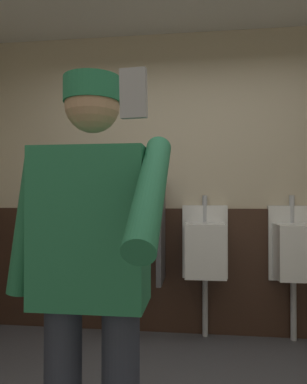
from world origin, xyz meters
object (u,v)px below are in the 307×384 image
Objects in this scene: urinal_right at (296,251)px; person at (91,265)px; urinal_left at (120,248)px; urinal_middle at (205,249)px; cell_phone at (134,93)px; soap_dispenser at (104,189)px.

urinal_right is 2.20m from person.
person is (0.30, -1.83, 0.19)m from urinal_left.
urinal_right is at bearing 0.00° from urinal_middle.
urinal_middle is 0.74× the size of person.
cell_phone reaches higher than soap_dispenser.
cell_phone reaches higher than urinal_middle.
urinal_left and urinal_right have the same top height.
urinal_left is at bearing 180.00° from urinal_right.
urinal_right is 2.61m from cell_phone.
urinal_right is at bearing 56.70° from person.
person is 9.27× the size of soap_dispenser.
urinal_right is at bearing 73.06° from cell_phone.
urinal_left and urinal_middle have the same top height.
soap_dispenser is (-0.47, 1.95, 0.33)m from person.
urinal_left is 1.50m from urinal_right.
cell_phone is 0.61× the size of soap_dispenser.
urinal_left is at bearing 180.00° from urinal_middle.
person is 0.74m from cell_phone.
urinal_middle is at bearing 90.30° from cell_phone.
urinal_right is 1.76m from soap_dispenser.
person is at bearing -80.80° from urinal_left.
urinal_left is 1.87m from person.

